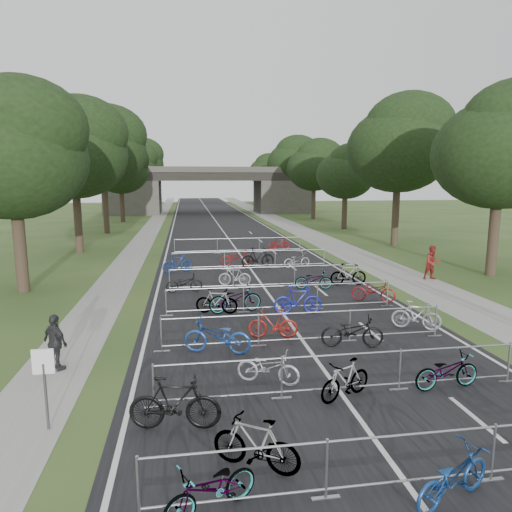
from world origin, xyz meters
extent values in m
plane|color=#324C20|center=(0.00, 0.00, 0.00)|extent=(200.00, 200.00, 0.00)
cube|color=black|center=(0.00, 50.00, 0.01)|extent=(11.00, 140.00, 0.01)
cube|color=gray|center=(8.00, 50.00, 0.01)|extent=(3.00, 140.00, 0.01)
cube|color=gray|center=(-7.50, 50.00, 0.01)|extent=(2.00, 140.00, 0.01)
cube|color=silver|center=(0.00, 50.00, 0.00)|extent=(0.12, 140.00, 0.00)
cube|color=#403F39|center=(-11.50, 65.00, 2.50)|extent=(8.00, 8.00, 5.00)
cube|color=#403F39|center=(11.50, 65.00, 2.50)|extent=(8.00, 8.00, 5.00)
cube|color=black|center=(0.00, 65.00, 5.60)|extent=(30.00, 8.00, 1.20)
cube|color=#403F39|center=(0.00, 61.20, 6.60)|extent=(30.00, 0.40, 0.90)
cube|color=#403F39|center=(0.00, 68.80, 6.60)|extent=(30.00, 0.40, 0.90)
cylinder|color=#4C4C51|center=(-6.80, 3.00, 0.75)|extent=(0.06, 0.06, 1.50)
cube|color=white|center=(-6.80, 3.00, 1.55)|extent=(0.45, 0.04, 0.55)
cylinder|color=#33261C|center=(-11.50, 16.00, 2.10)|extent=(0.56, 0.56, 4.20)
ellipsoid|color=black|center=(-11.50, 16.00, 6.22)|extent=(6.72, 6.72, 5.51)
sphere|color=black|center=(-10.90, 15.50, 7.56)|extent=(5.38, 5.38, 5.38)
sphere|color=black|center=(-12.00, 16.50, 5.38)|extent=(4.37, 4.37, 4.37)
cylinder|color=#33261C|center=(13.00, 16.00, 2.24)|extent=(0.56, 0.56, 4.48)
ellipsoid|color=black|center=(13.00, 16.00, 6.63)|extent=(7.17, 7.17, 5.88)
sphere|color=black|center=(12.50, 16.50, 5.73)|extent=(4.66, 4.66, 4.66)
cylinder|color=#33261C|center=(-11.50, 28.00, 2.36)|extent=(0.56, 0.56, 4.72)
ellipsoid|color=black|center=(-11.50, 28.00, 6.99)|extent=(7.56, 7.56, 6.20)
sphere|color=black|center=(-10.90, 27.50, 8.50)|extent=(6.05, 6.05, 6.05)
sphere|color=black|center=(-12.00, 28.50, 6.05)|extent=(4.91, 4.91, 4.91)
cylinder|color=#33261C|center=(13.00, 28.00, 2.55)|extent=(0.56, 0.56, 5.11)
ellipsoid|color=black|center=(13.00, 28.00, 7.56)|extent=(8.18, 8.18, 6.70)
sphere|color=black|center=(13.60, 27.50, 9.20)|extent=(6.54, 6.54, 6.54)
sphere|color=black|center=(12.50, 28.50, 6.54)|extent=(5.31, 5.31, 5.31)
cylinder|color=#33261C|center=(-11.50, 40.00, 2.62)|extent=(0.56, 0.56, 5.25)
ellipsoid|color=black|center=(-11.50, 40.00, 7.77)|extent=(8.40, 8.40, 6.89)
sphere|color=black|center=(-10.90, 39.50, 9.45)|extent=(6.72, 6.72, 6.72)
sphere|color=black|center=(-12.00, 40.50, 6.72)|extent=(5.46, 5.46, 5.46)
cylinder|color=#33261C|center=(13.00, 40.00, 1.92)|extent=(0.56, 0.56, 3.85)
ellipsoid|color=black|center=(13.00, 40.00, 5.70)|extent=(6.16, 6.16, 5.05)
sphere|color=black|center=(13.60, 39.50, 6.93)|extent=(4.93, 4.93, 4.93)
sphere|color=black|center=(12.50, 40.50, 4.93)|extent=(4.00, 4.00, 4.00)
cylinder|color=#33261C|center=(-11.50, 52.00, 2.10)|extent=(0.56, 0.56, 4.20)
ellipsoid|color=black|center=(-11.50, 52.00, 6.22)|extent=(6.72, 6.72, 5.51)
sphere|color=black|center=(-10.90, 51.50, 7.56)|extent=(5.38, 5.38, 5.38)
sphere|color=black|center=(-12.00, 52.50, 5.38)|extent=(4.37, 4.37, 4.37)
cylinder|color=#33261C|center=(13.00, 52.00, 2.24)|extent=(0.56, 0.56, 4.48)
ellipsoid|color=black|center=(13.00, 52.00, 6.63)|extent=(7.17, 7.17, 5.88)
sphere|color=black|center=(13.60, 51.50, 8.06)|extent=(5.73, 5.73, 5.73)
sphere|color=black|center=(12.50, 52.50, 5.73)|extent=(4.66, 4.66, 4.66)
cylinder|color=#33261C|center=(-11.50, 64.00, 2.36)|extent=(0.56, 0.56, 4.72)
ellipsoid|color=black|center=(-11.50, 64.00, 6.99)|extent=(7.56, 7.56, 6.20)
sphere|color=black|center=(-10.90, 63.50, 8.50)|extent=(6.05, 6.05, 6.05)
sphere|color=black|center=(-12.00, 64.50, 6.05)|extent=(4.91, 4.91, 4.91)
cylinder|color=#33261C|center=(13.00, 64.00, 2.55)|extent=(0.56, 0.56, 5.11)
ellipsoid|color=black|center=(13.00, 64.00, 7.56)|extent=(8.18, 8.18, 6.70)
sphere|color=black|center=(13.60, 63.50, 9.20)|extent=(6.54, 6.54, 6.54)
sphere|color=black|center=(12.50, 64.50, 6.54)|extent=(5.31, 5.31, 5.31)
cylinder|color=#33261C|center=(-11.50, 76.00, 2.62)|extent=(0.56, 0.56, 5.25)
ellipsoid|color=black|center=(-11.50, 76.00, 7.77)|extent=(8.40, 8.40, 6.89)
sphere|color=black|center=(-10.90, 75.50, 9.45)|extent=(6.72, 6.72, 6.72)
sphere|color=black|center=(-12.00, 76.50, 6.72)|extent=(5.46, 5.46, 5.46)
cylinder|color=#33261C|center=(13.00, 76.00, 1.92)|extent=(0.56, 0.56, 3.85)
ellipsoid|color=black|center=(13.00, 76.00, 5.70)|extent=(6.16, 6.16, 5.05)
sphere|color=black|center=(13.60, 75.50, 6.93)|extent=(4.93, 4.93, 4.93)
sphere|color=black|center=(12.50, 76.50, 4.93)|extent=(4.00, 4.00, 4.00)
cylinder|color=#33261C|center=(-11.50, 88.00, 2.10)|extent=(0.56, 0.56, 4.20)
ellipsoid|color=black|center=(-11.50, 88.00, 6.22)|extent=(6.72, 6.72, 5.51)
sphere|color=black|center=(-10.90, 87.50, 7.56)|extent=(5.38, 5.38, 5.38)
sphere|color=black|center=(-12.00, 88.50, 5.38)|extent=(4.37, 4.37, 4.37)
cylinder|color=#33261C|center=(13.00, 88.00, 2.24)|extent=(0.56, 0.56, 4.48)
ellipsoid|color=black|center=(13.00, 88.00, 6.63)|extent=(7.17, 7.17, 5.88)
sphere|color=black|center=(13.60, 87.50, 8.06)|extent=(5.73, 5.73, 5.73)
sphere|color=black|center=(12.50, 88.50, 5.73)|extent=(4.66, 4.66, 4.66)
cylinder|color=gray|center=(0.00, 0.00, 1.05)|extent=(9.20, 0.04, 0.04)
cylinder|color=gray|center=(0.00, 0.00, 0.18)|extent=(9.20, 0.04, 0.04)
cylinder|color=gray|center=(-4.60, 0.00, 0.55)|extent=(0.05, 0.05, 1.10)
cylinder|color=gray|center=(-1.53, 0.00, 0.55)|extent=(0.05, 0.05, 1.10)
cube|color=gray|center=(-1.53, 0.00, 0.01)|extent=(0.50, 0.08, 0.03)
cylinder|color=gray|center=(1.53, 0.00, 0.55)|extent=(0.05, 0.05, 1.10)
cube|color=gray|center=(1.53, 0.00, 0.01)|extent=(0.50, 0.08, 0.03)
cylinder|color=gray|center=(0.00, 3.60, 1.05)|extent=(9.20, 0.04, 0.04)
cylinder|color=gray|center=(0.00, 3.60, 0.18)|extent=(9.20, 0.04, 0.04)
cylinder|color=gray|center=(-4.60, 3.60, 0.55)|extent=(0.05, 0.05, 1.10)
cube|color=gray|center=(-4.60, 3.60, 0.01)|extent=(0.50, 0.08, 0.03)
cylinder|color=gray|center=(-1.53, 3.60, 0.55)|extent=(0.05, 0.05, 1.10)
cube|color=gray|center=(-1.53, 3.60, 0.01)|extent=(0.50, 0.08, 0.03)
cylinder|color=gray|center=(1.53, 3.60, 0.55)|extent=(0.05, 0.05, 1.10)
cube|color=gray|center=(1.53, 3.60, 0.01)|extent=(0.50, 0.08, 0.03)
cylinder|color=gray|center=(4.60, 3.60, 0.55)|extent=(0.05, 0.05, 1.10)
cube|color=gray|center=(4.60, 3.60, 0.01)|extent=(0.50, 0.08, 0.03)
cylinder|color=gray|center=(0.00, 7.20, 1.05)|extent=(9.20, 0.04, 0.04)
cylinder|color=gray|center=(0.00, 7.20, 0.18)|extent=(9.20, 0.04, 0.04)
cylinder|color=gray|center=(-4.60, 7.20, 0.55)|extent=(0.05, 0.05, 1.10)
cube|color=gray|center=(-4.60, 7.20, 0.01)|extent=(0.50, 0.08, 0.03)
cylinder|color=gray|center=(-1.53, 7.20, 0.55)|extent=(0.05, 0.05, 1.10)
cube|color=gray|center=(-1.53, 7.20, 0.01)|extent=(0.50, 0.08, 0.03)
cylinder|color=gray|center=(1.53, 7.20, 0.55)|extent=(0.05, 0.05, 1.10)
cube|color=gray|center=(1.53, 7.20, 0.01)|extent=(0.50, 0.08, 0.03)
cylinder|color=gray|center=(4.60, 7.20, 0.55)|extent=(0.05, 0.05, 1.10)
cube|color=gray|center=(4.60, 7.20, 0.01)|extent=(0.50, 0.08, 0.03)
cylinder|color=gray|center=(0.00, 11.00, 1.05)|extent=(9.20, 0.04, 0.04)
cylinder|color=gray|center=(0.00, 11.00, 0.18)|extent=(9.20, 0.04, 0.04)
cylinder|color=gray|center=(-4.60, 11.00, 0.55)|extent=(0.05, 0.05, 1.10)
cube|color=gray|center=(-4.60, 11.00, 0.01)|extent=(0.50, 0.08, 0.03)
cylinder|color=gray|center=(-1.53, 11.00, 0.55)|extent=(0.05, 0.05, 1.10)
cube|color=gray|center=(-1.53, 11.00, 0.01)|extent=(0.50, 0.08, 0.03)
cylinder|color=gray|center=(1.53, 11.00, 0.55)|extent=(0.05, 0.05, 1.10)
cube|color=gray|center=(1.53, 11.00, 0.01)|extent=(0.50, 0.08, 0.03)
cylinder|color=gray|center=(4.60, 11.00, 0.55)|extent=(0.05, 0.05, 1.10)
cube|color=gray|center=(4.60, 11.00, 0.01)|extent=(0.50, 0.08, 0.03)
cylinder|color=gray|center=(0.00, 15.00, 1.05)|extent=(9.20, 0.04, 0.04)
cylinder|color=gray|center=(0.00, 15.00, 0.18)|extent=(9.20, 0.04, 0.04)
cylinder|color=gray|center=(-4.60, 15.00, 0.55)|extent=(0.05, 0.05, 1.10)
cube|color=gray|center=(-4.60, 15.00, 0.01)|extent=(0.50, 0.08, 0.03)
cylinder|color=gray|center=(-1.53, 15.00, 0.55)|extent=(0.05, 0.05, 1.10)
cube|color=gray|center=(-1.53, 15.00, 0.01)|extent=(0.50, 0.08, 0.03)
cylinder|color=gray|center=(1.53, 15.00, 0.55)|extent=(0.05, 0.05, 1.10)
cube|color=gray|center=(1.53, 15.00, 0.01)|extent=(0.50, 0.08, 0.03)
cylinder|color=gray|center=(4.60, 15.00, 0.55)|extent=(0.05, 0.05, 1.10)
cube|color=gray|center=(4.60, 15.00, 0.01)|extent=(0.50, 0.08, 0.03)
cylinder|color=gray|center=(0.00, 20.00, 1.05)|extent=(9.20, 0.04, 0.04)
cylinder|color=gray|center=(0.00, 20.00, 0.18)|extent=(9.20, 0.04, 0.04)
cylinder|color=gray|center=(-4.60, 20.00, 0.55)|extent=(0.05, 0.05, 1.10)
cube|color=gray|center=(-4.60, 20.00, 0.01)|extent=(0.50, 0.08, 0.03)
cylinder|color=gray|center=(-1.53, 20.00, 0.55)|extent=(0.05, 0.05, 1.10)
cube|color=gray|center=(-1.53, 20.00, 0.01)|extent=(0.50, 0.08, 0.03)
cylinder|color=gray|center=(1.53, 20.00, 0.55)|extent=(0.05, 0.05, 1.10)
cube|color=gray|center=(1.53, 20.00, 0.01)|extent=(0.50, 0.08, 0.03)
cylinder|color=gray|center=(4.60, 20.00, 0.55)|extent=(0.05, 0.05, 1.10)
cube|color=gray|center=(4.60, 20.00, 0.01)|extent=(0.50, 0.08, 0.03)
cylinder|color=gray|center=(0.00, 26.00, 1.05)|extent=(9.20, 0.04, 0.04)
cylinder|color=gray|center=(0.00, 26.00, 0.18)|extent=(9.20, 0.04, 0.04)
cylinder|color=gray|center=(-4.60, 26.00, 0.55)|extent=(0.05, 0.05, 1.10)
cube|color=gray|center=(-4.60, 26.00, 0.01)|extent=(0.50, 0.08, 0.03)
cylinder|color=gray|center=(-1.53, 26.00, 0.55)|extent=(0.05, 0.05, 1.10)
cube|color=gray|center=(-1.53, 26.00, 0.01)|extent=(0.50, 0.08, 0.03)
cylinder|color=gray|center=(1.53, 26.00, 0.55)|extent=(0.05, 0.05, 1.10)
cube|color=gray|center=(1.53, 26.00, 0.01)|extent=(0.50, 0.08, 0.03)
cylinder|color=gray|center=(4.60, 26.00, 0.55)|extent=(0.05, 0.05, 1.10)
cube|color=gray|center=(4.60, 26.00, 0.01)|extent=(0.50, 0.08, 0.03)
imported|color=gray|center=(-3.46, -0.07, 0.44)|extent=(1.77, 1.27, 0.88)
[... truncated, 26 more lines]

